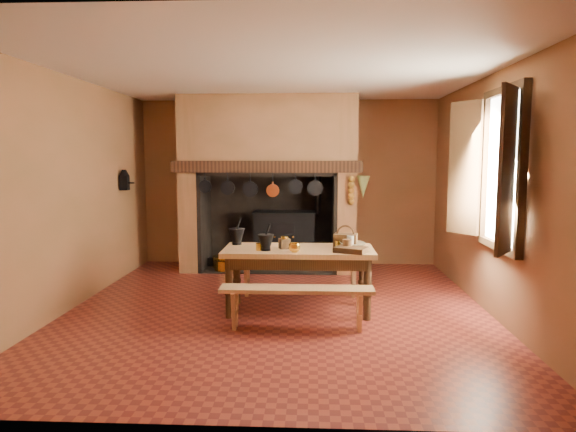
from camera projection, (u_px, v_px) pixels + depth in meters
The scene contains 28 objects.
floor at pixel (278, 309), 6.22m from camera, with size 5.50×5.50×0.00m, color maroon.
ceiling at pixel (277, 73), 5.91m from camera, with size 5.50×5.50×0.00m, color silver.
back_wall at pixel (289, 183), 8.80m from camera, with size 5.00×0.02×2.80m, color #935B3B.
wall_left at pixel (71, 193), 6.19m from camera, with size 0.02×5.50×2.80m, color #935B3B.
wall_right at pixel (492, 195), 5.95m from camera, with size 0.02×5.50×2.80m, color #935B3B.
wall_front at pixel (249, 223), 3.34m from camera, with size 5.00×0.02×2.80m, color #935B3B.
chimney_breast at pixel (269, 159), 8.33m from camera, with size 2.95×0.96×2.80m.
iron_range at pixel (285, 238), 8.60m from camera, with size 1.12×0.55×1.60m.
hearth_pans at pixel (224, 263), 8.47m from camera, with size 0.51×0.62×0.20m.
hanging_pans at pixel (264, 188), 7.88m from camera, with size 1.92×0.29×0.27m.
onion_string at pixel (351, 191), 7.80m from camera, with size 0.12×0.10×0.46m, color #A0691D, non-canonical shape.
herb_bunch at pixel (363, 187), 7.79m from camera, with size 0.20×0.20×0.35m, color #616932.
window at pixel (492, 169), 5.52m from camera, with size 0.39×1.75×1.76m.
wall_coffee_mill at pixel (124, 178), 7.71m from camera, with size 0.23×0.16×0.31m.
work_table at pixel (299, 258), 6.06m from camera, with size 1.76×0.78×0.76m.
bench_front at pixel (297, 298), 5.44m from camera, with size 1.63×0.29×0.46m.
bench_back at pixel (300, 269), 6.77m from camera, with size 1.73×0.30×0.49m.
mortar_large at pixel (237, 236), 6.29m from camera, with size 0.20×0.20×0.34m.
mortar_small at pixel (266, 242), 5.88m from camera, with size 0.19×0.19×0.32m.
coffee_grinder at pixel (285, 243), 6.02m from camera, with size 0.17×0.15×0.18m.
brass_mug_a at pixel (259, 247), 5.90m from camera, with size 0.08×0.08×0.09m, color gold.
brass_mug_b at pixel (338, 244), 6.11m from camera, with size 0.07×0.07×0.08m, color gold.
mixing_bowl at pixel (352, 245), 6.04m from camera, with size 0.29×0.29×0.07m, color #B6AD8C.
stoneware_crock at pixel (347, 245), 5.87m from camera, with size 0.11×0.11×0.13m, color brown.
glass_jar at pixel (350, 242), 6.04m from camera, with size 0.09×0.09×0.15m, color beige.
wicker_basket at pixel (345, 239), 6.16m from camera, with size 0.30×0.24×0.26m.
wooden_tray at pixel (351, 250), 5.78m from camera, with size 0.35×0.25×0.06m, color #332110.
brass_cup at pixel (294, 248), 5.78m from camera, with size 0.13×0.13×0.10m, color gold.
Camera 1 is at (0.42, -6.05, 1.82)m, focal length 32.00 mm.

